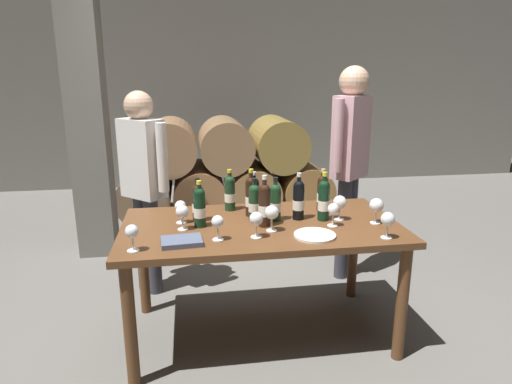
{
  "coord_description": "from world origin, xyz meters",
  "views": [
    {
      "loc": [
        -0.42,
        -2.54,
        1.66
      ],
      "look_at": [
        0.0,
        0.2,
        0.91
      ],
      "focal_mm": 30.94,
      "sensor_mm": 36.0,
      "label": 1
    }
  ],
  "objects_px": {
    "wine_glass_4": "(132,232)",
    "wine_glass_9": "(333,210)",
    "dining_table": "(261,238)",
    "wine_bottle_5": "(264,205)",
    "wine_bottle_3": "(230,193)",
    "wine_glass_2": "(182,212)",
    "wine_bottle_1": "(254,194)",
    "wine_glass_5": "(256,219)",
    "wine_bottle_6": "(254,202)",
    "wine_bottle_10": "(324,200)",
    "taster_seated_left": "(143,176)",
    "wine_bottle_2": "(251,196)",
    "serving_plate": "(315,235)",
    "wine_glass_7": "(272,213)",
    "wine_bottle_8": "(198,202)",
    "wine_bottle_9": "(299,199)",
    "wine_glass_0": "(376,206)",
    "wine_glass_1": "(180,207)",
    "wine_glass_8": "(388,220)",
    "wine_glass_6": "(218,223)",
    "tasting_notebook": "(182,241)",
    "wine_glass_3": "(340,203)",
    "sommelier_presenting": "(350,153)",
    "wine_bottle_4": "(322,193)",
    "wine_bottle_7": "(200,207)",
    "wine_bottle_0": "(275,202)"
  },
  "relations": [
    {
      "from": "wine_bottle_9",
      "to": "wine_glass_5",
      "type": "xyz_separation_m",
      "value": [
        -0.31,
        -0.28,
        -0.02
      ]
    },
    {
      "from": "dining_table",
      "to": "wine_glass_2",
      "type": "distance_m",
      "value": 0.52
    },
    {
      "from": "wine_bottle_3",
      "to": "wine_glass_5",
      "type": "xyz_separation_m",
      "value": [
        0.1,
        -0.54,
        -0.02
      ]
    },
    {
      "from": "wine_glass_2",
      "to": "sommelier_presenting",
      "type": "xyz_separation_m",
      "value": [
        1.32,
        0.78,
        0.18
      ]
    },
    {
      "from": "wine_bottle_1",
      "to": "wine_glass_6",
      "type": "height_order",
      "value": "wine_bottle_1"
    },
    {
      "from": "wine_glass_0",
      "to": "tasting_notebook",
      "type": "relative_size",
      "value": 0.73
    },
    {
      "from": "wine_bottle_8",
      "to": "dining_table",
      "type": "bearing_deg",
      "value": -17.08
    },
    {
      "from": "wine_bottle_5",
      "to": "serving_plate",
      "type": "xyz_separation_m",
      "value": [
        0.25,
        -0.22,
        -0.13
      ]
    },
    {
      "from": "dining_table",
      "to": "wine_bottle_1",
      "type": "distance_m",
      "value": 0.34
    },
    {
      "from": "wine_bottle_8",
      "to": "wine_glass_8",
      "type": "xyz_separation_m",
      "value": [
        1.04,
        -0.46,
        -0.01
      ]
    },
    {
      "from": "wine_bottle_5",
      "to": "wine_bottle_1",
      "type": "bearing_deg",
      "value": 93.6
    },
    {
      "from": "wine_bottle_5",
      "to": "wine_glass_0",
      "type": "xyz_separation_m",
      "value": [
        0.69,
        -0.06,
        -0.02
      ]
    },
    {
      "from": "wine_glass_9",
      "to": "dining_table",
      "type": "bearing_deg",
      "value": 165.87
    },
    {
      "from": "wine_glass_4",
      "to": "wine_glass_7",
      "type": "height_order",
      "value": "wine_glass_7"
    },
    {
      "from": "serving_plate",
      "to": "wine_bottle_10",
      "type": "bearing_deg",
      "value": 64.14
    },
    {
      "from": "wine_glass_8",
      "to": "wine_glass_6",
      "type": "bearing_deg",
      "value": 173.03
    },
    {
      "from": "wine_bottle_5",
      "to": "wine_bottle_9",
      "type": "xyz_separation_m",
      "value": [
        0.24,
        0.1,
        -0.01
      ]
    },
    {
      "from": "wine_glass_3",
      "to": "wine_glass_4",
      "type": "bearing_deg",
      "value": -165.37
    },
    {
      "from": "wine_bottle_10",
      "to": "sommelier_presenting",
      "type": "distance_m",
      "value": 0.87
    },
    {
      "from": "wine_glass_7",
      "to": "taster_seated_left",
      "type": "height_order",
      "value": "taster_seated_left"
    },
    {
      "from": "wine_bottle_6",
      "to": "wine_bottle_7",
      "type": "bearing_deg",
      "value": -168.49
    },
    {
      "from": "taster_seated_left",
      "to": "wine_glass_2",
      "type": "bearing_deg",
      "value": -69.15
    },
    {
      "from": "wine_bottle_3",
      "to": "wine_bottle_8",
      "type": "distance_m",
      "value": 0.29
    },
    {
      "from": "wine_glass_2",
      "to": "wine_bottle_0",
      "type": "bearing_deg",
      "value": 8.43
    },
    {
      "from": "wine_bottle_3",
      "to": "wine_glass_2",
      "type": "relative_size",
      "value": 1.85
    },
    {
      "from": "wine_bottle_1",
      "to": "wine_glass_0",
      "type": "xyz_separation_m",
      "value": [
        0.71,
        -0.36,
        -0.01
      ]
    },
    {
      "from": "wine_bottle_1",
      "to": "wine_glass_5",
      "type": "distance_m",
      "value": 0.49
    },
    {
      "from": "wine_bottle_4",
      "to": "wine_glass_8",
      "type": "height_order",
      "value": "wine_bottle_4"
    },
    {
      "from": "wine_glass_3",
      "to": "wine_glass_8",
      "type": "height_order",
      "value": "wine_glass_3"
    },
    {
      "from": "wine_glass_4",
      "to": "wine_glass_9",
      "type": "height_order",
      "value": "wine_glass_4"
    },
    {
      "from": "wine_bottle_2",
      "to": "serving_plate",
      "type": "distance_m",
      "value": 0.54
    },
    {
      "from": "wine_glass_2",
      "to": "taster_seated_left",
      "type": "bearing_deg",
      "value": 110.85
    },
    {
      "from": "wine_bottle_4",
      "to": "wine_bottle_8",
      "type": "xyz_separation_m",
      "value": [
        -0.83,
        -0.1,
        -0.0
      ]
    },
    {
      "from": "dining_table",
      "to": "wine_bottle_5",
      "type": "relative_size",
      "value": 5.37
    },
    {
      "from": "wine_bottle_6",
      "to": "wine_glass_2",
      "type": "relative_size",
      "value": 1.79
    },
    {
      "from": "wine_bottle_4",
      "to": "wine_glass_8",
      "type": "bearing_deg",
      "value": -69.77
    },
    {
      "from": "wine_bottle_6",
      "to": "wine_glass_8",
      "type": "height_order",
      "value": "wine_bottle_6"
    },
    {
      "from": "wine_bottle_9",
      "to": "wine_glass_9",
      "type": "relative_size",
      "value": 2.09
    },
    {
      "from": "wine_glass_9",
      "to": "tasting_notebook",
      "type": "bearing_deg",
      "value": -170.53
    },
    {
      "from": "wine_bottle_6",
      "to": "wine_bottle_10",
      "type": "bearing_deg",
      "value": -8.53
    },
    {
      "from": "wine_glass_1",
      "to": "wine_glass_2",
      "type": "xyz_separation_m",
      "value": [
        0.01,
        -0.12,
        0.01
      ]
    },
    {
      "from": "wine_bottle_8",
      "to": "tasting_notebook",
      "type": "relative_size",
      "value": 1.26
    },
    {
      "from": "serving_plate",
      "to": "wine_glass_6",
      "type": "bearing_deg",
      "value": 177.07
    },
    {
      "from": "dining_table",
      "to": "wine_bottle_10",
      "type": "distance_m",
      "value": 0.46
    },
    {
      "from": "wine_bottle_4",
      "to": "wine_glass_4",
      "type": "distance_m",
      "value": 1.3
    },
    {
      "from": "wine_bottle_2",
      "to": "wine_bottle_5",
      "type": "xyz_separation_m",
      "value": [
        0.05,
        -0.21,
        0.0
      ]
    },
    {
      "from": "wine_bottle_2",
      "to": "tasting_notebook",
      "type": "height_order",
      "value": "wine_bottle_2"
    },
    {
      "from": "wine_glass_7",
      "to": "wine_glass_8",
      "type": "relative_size",
      "value": 1.02
    },
    {
      "from": "wine_bottle_10",
      "to": "sommelier_presenting",
      "type": "relative_size",
      "value": 0.18
    },
    {
      "from": "wine_glass_0",
      "to": "wine_glass_1",
      "type": "relative_size",
      "value": 1.11
    }
  ]
}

